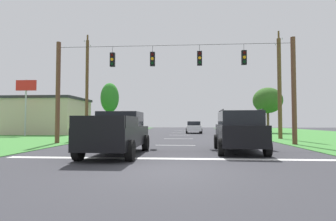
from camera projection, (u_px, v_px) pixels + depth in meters
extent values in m
plane|color=#333338|center=(164.00, 171.00, 7.99)|extent=(120.00, 120.00, 0.00)
cube|color=#3D8136|center=(13.00, 138.00, 23.98)|extent=(16.00, 80.00, 0.03)
cube|color=white|center=(169.00, 159.00, 10.59)|extent=(13.45, 0.45, 0.01)
cube|color=white|center=(175.00, 145.00, 16.57)|extent=(2.50, 0.15, 0.01)
cube|color=white|center=(178.00, 139.00, 22.88)|extent=(2.50, 0.15, 0.01)
cube|color=white|center=(180.00, 135.00, 29.11)|extent=(2.50, 0.15, 0.01)
cube|color=white|center=(181.00, 133.00, 35.01)|extent=(2.50, 0.15, 0.01)
cube|color=white|center=(182.00, 131.00, 42.66)|extent=(2.50, 0.15, 0.01)
cylinder|color=brown|center=(58.00, 92.00, 18.18)|extent=(0.30, 0.30, 7.01)
cylinder|color=brown|center=(294.00, 90.00, 17.10)|extent=(0.30, 0.30, 7.01)
cylinder|color=black|center=(172.00, 45.00, 17.77)|extent=(15.80, 0.02, 0.02)
cylinder|color=black|center=(113.00, 50.00, 18.04)|extent=(0.02, 0.02, 0.44)
cube|color=black|center=(112.00, 60.00, 18.01)|extent=(0.32, 0.24, 0.95)
cylinder|color=#310503|center=(112.00, 55.00, 17.89)|extent=(0.20, 0.04, 0.20)
cylinder|color=orange|center=(112.00, 59.00, 17.87)|extent=(0.20, 0.04, 0.20)
cylinder|color=black|center=(112.00, 64.00, 17.86)|extent=(0.20, 0.04, 0.20)
cylinder|color=black|center=(153.00, 49.00, 17.85)|extent=(0.02, 0.02, 0.44)
cube|color=black|center=(153.00, 59.00, 17.82)|extent=(0.32, 0.24, 0.95)
cylinder|color=#310503|center=(152.00, 54.00, 17.70)|extent=(0.20, 0.04, 0.20)
cylinder|color=orange|center=(152.00, 59.00, 17.68)|extent=(0.20, 0.04, 0.20)
cylinder|color=black|center=(152.00, 63.00, 17.67)|extent=(0.20, 0.04, 0.20)
cylinder|color=black|center=(199.00, 48.00, 17.64)|extent=(0.02, 0.02, 0.44)
cube|color=black|center=(200.00, 58.00, 17.61)|extent=(0.32, 0.24, 0.95)
cylinder|color=#310503|center=(200.00, 53.00, 17.48)|extent=(0.20, 0.04, 0.20)
cylinder|color=orange|center=(200.00, 58.00, 17.47)|extent=(0.20, 0.04, 0.20)
cylinder|color=black|center=(200.00, 62.00, 17.45)|extent=(0.20, 0.04, 0.20)
cylinder|color=black|center=(244.00, 47.00, 17.43)|extent=(0.02, 0.02, 0.44)
cube|color=black|center=(244.00, 58.00, 17.41)|extent=(0.32, 0.24, 0.95)
cylinder|color=#310503|center=(244.00, 53.00, 17.28)|extent=(0.20, 0.04, 0.20)
cylinder|color=orange|center=(244.00, 57.00, 17.27)|extent=(0.20, 0.04, 0.20)
cylinder|color=black|center=(245.00, 62.00, 17.25)|extent=(0.20, 0.04, 0.20)
cube|color=black|center=(117.00, 136.00, 11.82)|extent=(2.02, 5.41, 0.85)
cube|color=black|center=(121.00, 119.00, 12.50)|extent=(1.86, 1.91, 0.70)
cube|color=black|center=(85.00, 122.00, 10.57)|extent=(0.11, 2.38, 0.45)
cube|color=black|center=(132.00, 122.00, 10.44)|extent=(0.11, 2.38, 0.45)
cube|color=black|center=(97.00, 122.00, 9.21)|extent=(1.96, 0.11, 0.45)
cylinder|color=black|center=(108.00, 143.00, 13.71)|extent=(0.28, 0.80, 0.80)
cylinder|color=black|center=(146.00, 143.00, 13.56)|extent=(0.28, 0.80, 0.80)
cylinder|color=black|center=(78.00, 150.00, 10.05)|extent=(0.28, 0.80, 0.80)
cylinder|color=black|center=(130.00, 151.00, 9.90)|extent=(0.28, 0.80, 0.80)
cube|color=black|center=(238.00, 134.00, 13.01)|extent=(2.21, 4.90, 0.95)
cube|color=black|center=(239.00, 118.00, 12.90)|extent=(1.97, 3.29, 0.65)
cylinder|color=black|center=(221.00, 111.00, 13.02)|extent=(0.20, 2.72, 0.05)
cylinder|color=black|center=(257.00, 110.00, 12.81)|extent=(0.20, 2.72, 0.05)
cylinder|color=black|center=(216.00, 141.00, 14.73)|extent=(0.30, 0.77, 0.76)
cylinder|color=black|center=(252.00, 142.00, 14.49)|extent=(0.30, 0.77, 0.76)
cylinder|color=black|center=(221.00, 147.00, 11.50)|extent=(0.30, 0.77, 0.76)
cylinder|color=black|center=(267.00, 148.00, 11.26)|extent=(0.30, 0.77, 0.76)
cube|color=silver|center=(194.00, 128.00, 34.04)|extent=(1.81, 4.31, 0.70)
cube|color=black|center=(194.00, 123.00, 34.07)|extent=(1.63, 2.10, 0.50)
cylinder|color=black|center=(187.00, 130.00, 35.51)|extent=(0.22, 0.64, 0.64)
cylinder|color=black|center=(200.00, 130.00, 35.38)|extent=(0.22, 0.64, 0.64)
cylinder|color=black|center=(187.00, 131.00, 32.68)|extent=(0.22, 0.64, 0.64)
cylinder|color=black|center=(201.00, 131.00, 32.55)|extent=(0.22, 0.64, 0.64)
cylinder|color=brown|center=(280.00, 88.00, 22.76)|extent=(0.33, 0.33, 8.72)
cube|color=brown|center=(279.00, 43.00, 22.92)|extent=(0.12, 0.12, 2.12)
cylinder|color=#B2B7BC|center=(275.00, 45.00, 23.77)|extent=(0.08, 0.08, 0.12)
cylinder|color=#B2B7BC|center=(282.00, 39.00, 22.08)|extent=(0.08, 0.08, 0.12)
cylinder|color=brown|center=(87.00, 89.00, 24.14)|extent=(0.28, 0.28, 8.98)
cube|color=brown|center=(87.00, 45.00, 24.32)|extent=(0.12, 0.12, 1.82)
cylinder|color=#B2B7BC|center=(90.00, 46.00, 25.05)|extent=(0.08, 0.08, 0.12)
cylinder|color=#B2B7BC|center=(84.00, 41.00, 23.59)|extent=(0.08, 0.08, 0.12)
cylinder|color=brown|center=(110.00, 119.00, 36.12)|extent=(0.36, 0.36, 3.66)
ellipsoid|color=#2C8326|center=(110.00, 98.00, 36.25)|extent=(2.49, 2.49, 4.05)
cylinder|color=brown|center=(268.00, 120.00, 34.94)|extent=(0.33, 0.33, 3.37)
ellipsoid|color=#305E1F|center=(268.00, 100.00, 35.05)|extent=(3.83, 3.83, 3.41)
cube|color=beige|center=(48.00, 117.00, 32.29)|extent=(8.20, 7.01, 4.08)
cube|color=#2D2D33|center=(48.00, 99.00, 32.38)|extent=(8.50, 7.31, 0.30)
cylinder|color=#B2B2B7|center=(26.00, 108.00, 27.84)|extent=(0.16, 0.16, 5.93)
cube|color=red|center=(26.00, 85.00, 27.94)|extent=(2.20, 0.16, 1.10)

